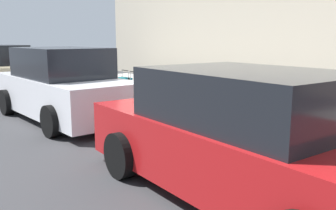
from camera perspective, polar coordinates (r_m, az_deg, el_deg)
The scene contains 17 objects.
ground_plane at distance 8.82m, azimuth -2.83°, elevation -2.07°, with size 40.00×40.00×0.00m, color #333335.
sidewalk_curb at distance 10.43m, azimuth 8.41°, elevation 0.16°, with size 18.00×5.00×0.14m, color #ADA89E.
suitcase_black_0 at distance 6.94m, azimuth 17.00°, elevation -1.72°, with size 0.37×0.23×0.97m.
suitcase_olive_1 at distance 7.11m, azimuth 13.30°, elevation -1.84°, with size 0.35×0.20×0.81m.
suitcase_navy_2 at distance 7.53m, azimuth 10.90°, elevation -1.17°, with size 0.47×0.20×0.81m.
suitcase_teal_3 at distance 7.81m, azimuth 7.15°, elevation -0.66°, with size 0.46×0.25×0.61m.
suitcase_maroon_4 at distance 8.22m, azimuth 4.50°, elevation 0.59°, with size 0.50×0.25×1.06m.
suitcase_silver_5 at distance 8.64m, azimuth 2.09°, elevation 1.05°, with size 0.42×0.23×0.78m.
suitcase_red_6 at distance 9.06m, azimuth 0.20°, elevation 1.57°, with size 0.44×0.27×0.99m.
suitcase_black_7 at distance 9.43m, azimuth -2.06°, elevation 1.55°, with size 0.39×0.27×0.93m.
suitcase_olive_8 at distance 9.86m, azimuth -3.95°, elevation 1.80°, with size 0.50×0.21×0.85m.
suitcase_navy_9 at distance 10.33m, azimuth -5.39°, elevation 2.11°, with size 0.38×0.25×0.86m.
suitcase_teal_10 at distance 10.78m, azimuth -6.68°, elevation 2.63°, with size 0.47×0.28×0.86m.
fire_hydrant at distance 11.55m, azimuth -9.38°, elevation 3.57°, with size 0.39×0.21×0.80m.
bollard_post at distance 11.97m, azimuth -11.34°, elevation 3.94°, with size 0.16×0.16×0.92m, color #333338.
parked_car_red_0 at distance 4.45m, azimuth 12.16°, elevation -5.15°, with size 4.66×2.22×1.55m.
parked_car_white_1 at distance 8.96m, azimuth -16.21°, elevation 2.83°, with size 4.58×2.08×1.69m.
Camera 1 is at (-7.02, 4.99, 1.90)m, focal length 38.92 mm.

